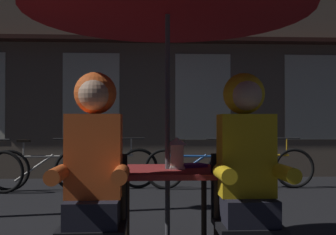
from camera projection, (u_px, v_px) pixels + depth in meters
name	position (u px, v px, depth m)	size (l,w,h in m)	color
cafe_table	(168.00, 183.00, 2.99)	(0.72, 0.72, 0.74)	maroon
lantern	(177.00, 152.00, 3.00)	(0.11, 0.11, 0.23)	white
chair_left	(95.00, 216.00, 2.59)	(0.40, 0.40, 0.87)	black
chair_right	(245.00, 214.00, 2.64)	(0.40, 0.40, 0.87)	black
person_left_hooded	(94.00, 160.00, 2.54)	(0.45, 0.56, 1.40)	black
person_right_hooded	(247.00, 159.00, 2.59)	(0.45, 0.56, 1.40)	black
shopfront_building	(147.00, 25.00, 8.40)	(10.00, 0.93, 6.20)	#6B5B4C
bicycle_second	(42.00, 169.00, 6.53)	(1.68, 0.14, 0.84)	black
bicycle_third	(107.00, 168.00, 6.66)	(1.66, 0.34, 0.84)	black
bicycle_fourth	(196.00, 168.00, 6.60)	(1.66, 0.35, 0.84)	black
bicycle_fifth	(263.00, 167.00, 6.80)	(1.68, 0.18, 0.84)	black
book	(192.00, 165.00, 3.13)	(0.20, 0.14, 0.02)	#661E7A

